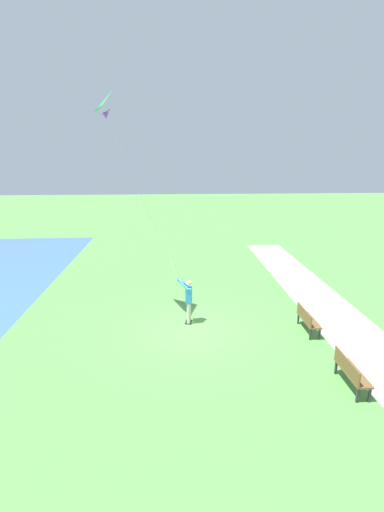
{
  "coord_description": "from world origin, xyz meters",
  "views": [
    {
      "loc": [
        0.92,
        12.66,
        6.11
      ],
      "look_at": [
        0.02,
        0.68,
        3.04
      ],
      "focal_mm": 25.84,
      "sensor_mm": 36.0,
      "label": 1
    }
  ],
  "objects_px": {
    "park_bench_far_walkway": "(350,371)",
    "person_kite_flyer": "(188,298)",
    "park_bench_near_walkway": "(307,319)",
    "flying_kite": "(113,106)"
  },
  "relations": [
    {
      "from": "flying_kite",
      "to": "park_bench_near_walkway",
      "type": "bearing_deg",
      "value": 166.58
    },
    {
      "from": "person_kite_flyer",
      "to": "park_bench_far_walkway",
      "type": "xyz_separation_m",
      "value": [
        -4.19,
        4.58,
        -0.54
      ]
    },
    {
      "from": "park_bench_far_walkway",
      "to": "flying_kite",
      "type": "bearing_deg",
      "value": -37.19
    },
    {
      "from": "person_kite_flyer",
      "to": "park_bench_near_walkway",
      "type": "height_order",
      "value": "person_kite_flyer"
    },
    {
      "from": "park_bench_near_walkway",
      "to": "park_bench_far_walkway",
      "type": "height_order",
      "value": "same"
    },
    {
      "from": "person_kite_flyer",
      "to": "park_bench_far_walkway",
      "type": "relative_size",
      "value": 1.21
    },
    {
      "from": "flying_kite",
      "to": "park_bench_far_walkway",
      "type": "bearing_deg",
      "value": 142.81
    },
    {
      "from": "flying_kite",
      "to": "park_bench_near_walkway",
      "type": "xyz_separation_m",
      "value": [
        -6.91,
        1.65,
        -7.49
      ]
    },
    {
      "from": "park_bench_far_walkway",
      "to": "person_kite_flyer",
      "type": "bearing_deg",
      "value": -47.53
    },
    {
      "from": "person_kite_flyer",
      "to": "park_bench_far_walkway",
      "type": "bearing_deg",
      "value": 132.47
    }
  ]
}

